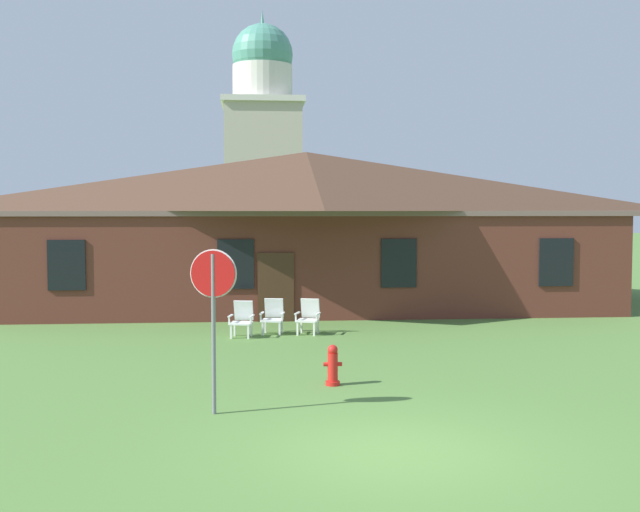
{
  "coord_description": "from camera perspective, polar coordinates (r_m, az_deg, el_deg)",
  "views": [
    {
      "loc": [
        -1.98,
        -10.59,
        3.39
      ],
      "look_at": [
        -0.36,
        8.08,
        2.28
      ],
      "focal_mm": 43.72,
      "sensor_mm": 36.0,
      "label": 1
    }
  ],
  "objects": [
    {
      "name": "fire_hydrant",
      "position": [
        15.19,
        0.93,
        -8.05
      ],
      "size": [
        0.36,
        0.28,
        0.79
      ],
      "color": "red",
      "rests_on": "ground"
    },
    {
      "name": "stop_sign",
      "position": [
        12.97,
        -7.82,
        -2.97
      ],
      "size": [
        0.78,
        0.26,
        2.75
      ],
      "color": "slate",
      "rests_on": "ground"
    },
    {
      "name": "lawn_chair_near_door",
      "position": [
        21.42,
        -3.46,
        -4.37
      ],
      "size": [
        0.71,
        0.75,
        0.96
      ],
      "color": "white",
      "rests_on": "ground"
    },
    {
      "name": "lawn_chair_by_porch",
      "position": [
        20.96,
        -5.71,
        -4.55
      ],
      "size": [
        0.72,
        0.76,
        0.96
      ],
      "color": "white",
      "rests_on": "ground"
    },
    {
      "name": "lawn_chair_left_end",
      "position": [
        21.35,
        -0.83,
        -4.39
      ],
      "size": [
        0.75,
        0.8,
        0.96
      ],
      "color": "silver",
      "rests_on": "ground"
    },
    {
      "name": "ground_plane",
      "position": [
        11.3,
        5.54,
        -14.08
      ],
      "size": [
        200.0,
        200.0,
        0.0
      ],
      "primitive_type": "plane",
      "color": "#517A38"
    },
    {
      "name": "dome_tower",
      "position": [
        50.45,
        -4.2,
        7.76
      ],
      "size": [
        5.18,
        5.18,
        16.11
      ],
      "color": "#BCB29E",
      "rests_on": "ground"
    },
    {
      "name": "brick_building",
      "position": [
        28.62,
        -0.99,
        2.22
      ],
      "size": [
        20.73,
        10.4,
        5.51
      ],
      "color": "brown",
      "rests_on": "ground"
    }
  ]
}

